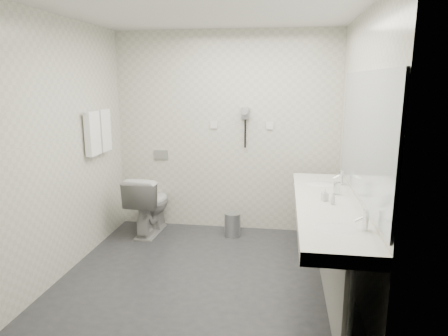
# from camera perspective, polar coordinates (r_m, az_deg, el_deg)

# --- Properties ---
(floor) EXTENTS (2.80, 2.80, 0.00)m
(floor) POSITION_cam_1_polar(r_m,az_deg,el_deg) (4.20, -2.41, -14.51)
(floor) COLOR #27272C
(floor) RESTS_ON ground
(ceiling) EXTENTS (2.80, 2.80, 0.00)m
(ceiling) POSITION_cam_1_polar(r_m,az_deg,el_deg) (3.79, -2.77, 21.48)
(ceiling) COLOR silver
(ceiling) RESTS_ON wall_back
(wall_back) EXTENTS (2.80, 0.00, 2.80)m
(wall_back) POSITION_cam_1_polar(r_m,az_deg,el_deg) (5.07, 0.26, 5.02)
(wall_back) COLOR beige
(wall_back) RESTS_ON floor
(wall_front) EXTENTS (2.80, 0.00, 2.80)m
(wall_front) POSITION_cam_1_polar(r_m,az_deg,el_deg) (2.57, -8.16, -2.40)
(wall_front) COLOR beige
(wall_front) RESTS_ON floor
(wall_left) EXTENTS (0.00, 2.60, 2.60)m
(wall_left) POSITION_cam_1_polar(r_m,az_deg,el_deg) (4.30, -21.25, 2.84)
(wall_left) COLOR beige
(wall_left) RESTS_ON floor
(wall_right) EXTENTS (0.00, 2.60, 2.60)m
(wall_right) POSITION_cam_1_polar(r_m,az_deg,el_deg) (3.79, 18.67, 1.87)
(wall_right) COLOR beige
(wall_right) RESTS_ON floor
(vanity_counter) EXTENTS (0.55, 2.20, 0.10)m
(vanity_counter) POSITION_cam_1_polar(r_m,az_deg,el_deg) (3.67, 14.47, -5.47)
(vanity_counter) COLOR silver
(vanity_counter) RESTS_ON floor
(vanity_panel) EXTENTS (0.03, 2.15, 0.75)m
(vanity_panel) POSITION_cam_1_polar(r_m,az_deg,el_deg) (3.82, 14.50, -11.56)
(vanity_panel) COLOR gray
(vanity_panel) RESTS_ON floor
(vanity_post_near) EXTENTS (0.06, 0.06, 0.75)m
(vanity_post_near) POSITION_cam_1_polar(r_m,az_deg,el_deg) (2.91, 17.25, -19.83)
(vanity_post_near) COLOR silver
(vanity_post_near) RESTS_ON floor
(vanity_post_far) EXTENTS (0.06, 0.06, 0.75)m
(vanity_post_far) POSITION_cam_1_polar(r_m,az_deg,el_deg) (4.79, 13.64, -6.55)
(vanity_post_far) COLOR silver
(vanity_post_far) RESTS_ON floor
(mirror) EXTENTS (0.02, 2.20, 1.05)m
(mirror) POSITION_cam_1_polar(r_m,az_deg,el_deg) (3.57, 19.20, 4.46)
(mirror) COLOR #B2BCC6
(mirror) RESTS_ON wall_right
(basin_near) EXTENTS (0.40, 0.31, 0.05)m
(basin_near) POSITION_cam_1_polar(r_m,az_deg,el_deg) (3.05, 15.71, -8.56)
(basin_near) COLOR silver
(basin_near) RESTS_ON vanity_counter
(basin_far) EXTENTS (0.40, 0.31, 0.05)m
(basin_far) POSITION_cam_1_polar(r_m,az_deg,el_deg) (4.28, 13.65, -2.38)
(basin_far) COLOR silver
(basin_far) RESTS_ON vanity_counter
(faucet_near) EXTENTS (0.04, 0.04, 0.15)m
(faucet_near) POSITION_cam_1_polar(r_m,az_deg,el_deg) (3.05, 19.47, -7.00)
(faucet_near) COLOR silver
(faucet_near) RESTS_ON vanity_counter
(faucet_far) EXTENTS (0.04, 0.04, 0.15)m
(faucet_far) POSITION_cam_1_polar(r_m,az_deg,el_deg) (4.28, 16.31, -1.28)
(faucet_far) COLOR silver
(faucet_far) RESTS_ON vanity_counter
(soap_bottle_a) EXTENTS (0.07, 0.07, 0.11)m
(soap_bottle_a) POSITION_cam_1_polar(r_m,az_deg,el_deg) (3.67, 14.14, -3.72)
(soap_bottle_a) COLOR silver
(soap_bottle_a) RESTS_ON vanity_counter
(soap_bottle_c) EXTENTS (0.05, 0.05, 0.11)m
(soap_bottle_c) POSITION_cam_1_polar(r_m,az_deg,el_deg) (3.59, 15.21, -4.20)
(soap_bottle_c) COLOR silver
(soap_bottle_c) RESTS_ON vanity_counter
(glass_left) EXTENTS (0.08, 0.08, 0.12)m
(glass_left) POSITION_cam_1_polar(r_m,az_deg,el_deg) (3.90, 15.76, -2.80)
(glass_left) COLOR silver
(glass_left) RESTS_ON vanity_counter
(toilet) EXTENTS (0.46, 0.76, 0.75)m
(toilet) POSITION_cam_1_polar(r_m,az_deg,el_deg) (5.15, -10.56, -5.06)
(toilet) COLOR silver
(toilet) RESTS_ON floor
(flush_plate) EXTENTS (0.18, 0.02, 0.12)m
(flush_plate) POSITION_cam_1_polar(r_m,az_deg,el_deg) (5.29, -8.92, 1.89)
(flush_plate) COLOR #B2B5BA
(flush_plate) RESTS_ON wall_back
(pedal_bin) EXTENTS (0.25, 0.25, 0.28)m
(pedal_bin) POSITION_cam_1_polar(r_m,az_deg,el_deg) (5.02, 1.22, -8.11)
(pedal_bin) COLOR #B2B5BA
(pedal_bin) RESTS_ON floor
(bin_lid) EXTENTS (0.20, 0.20, 0.02)m
(bin_lid) POSITION_cam_1_polar(r_m,az_deg,el_deg) (4.97, 1.23, -6.50)
(bin_lid) COLOR #B2B5BA
(bin_lid) RESTS_ON pedal_bin
(towel_rail) EXTENTS (0.02, 0.62, 0.02)m
(towel_rail) POSITION_cam_1_polar(r_m,az_deg,el_deg) (4.72, -17.71, 7.56)
(towel_rail) COLOR silver
(towel_rail) RESTS_ON wall_left
(towel_near) EXTENTS (0.07, 0.24, 0.48)m
(towel_near) POSITION_cam_1_polar(r_m,az_deg,el_deg) (4.61, -18.18, 4.68)
(towel_near) COLOR white
(towel_near) RESTS_ON towel_rail
(towel_far) EXTENTS (0.07, 0.24, 0.48)m
(towel_far) POSITION_cam_1_polar(r_m,az_deg,el_deg) (4.86, -16.71, 5.14)
(towel_far) COLOR white
(towel_far) RESTS_ON towel_rail
(dryer_cradle) EXTENTS (0.10, 0.04, 0.14)m
(dryer_cradle) POSITION_cam_1_polar(r_m,az_deg,el_deg) (4.98, 3.08, 7.77)
(dryer_cradle) COLOR gray
(dryer_cradle) RESTS_ON wall_back
(dryer_barrel) EXTENTS (0.08, 0.14, 0.08)m
(dryer_barrel) POSITION_cam_1_polar(r_m,az_deg,el_deg) (4.91, 3.01, 8.05)
(dryer_barrel) COLOR gray
(dryer_barrel) RESTS_ON dryer_cradle
(dryer_cord) EXTENTS (0.02, 0.02, 0.35)m
(dryer_cord) POSITION_cam_1_polar(r_m,az_deg,el_deg) (5.00, 3.03, 4.90)
(dryer_cord) COLOR black
(dryer_cord) RESTS_ON dryer_cradle
(switch_plate_a) EXTENTS (0.09, 0.02, 0.09)m
(switch_plate_a) POSITION_cam_1_polar(r_m,az_deg,el_deg) (5.07, -1.45, 6.16)
(switch_plate_a) COLOR silver
(switch_plate_a) RESTS_ON wall_back
(switch_plate_b) EXTENTS (0.09, 0.02, 0.09)m
(switch_plate_b) POSITION_cam_1_polar(r_m,az_deg,el_deg) (5.00, 6.53, 5.99)
(switch_plate_b) COLOR silver
(switch_plate_b) RESTS_ON wall_back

